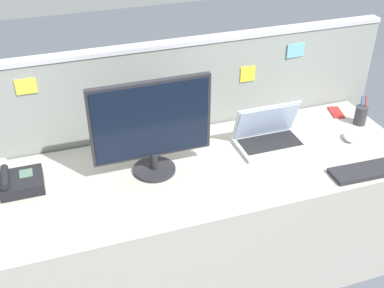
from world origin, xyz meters
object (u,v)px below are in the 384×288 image
object	(u,v)px
keyboard_main	(371,170)
cell_phone_red_case	(336,112)
desktop_monitor	(152,125)
pen_cup	(361,115)
computer_mouse_right_hand	(349,137)
laptop	(269,135)
desk_phone	(20,182)

from	to	relation	value
keyboard_main	cell_phone_red_case	xyz separation A→B (m)	(0.17, 0.57, -0.01)
desktop_monitor	keyboard_main	bearing A→B (deg)	-19.54
pen_cup	computer_mouse_right_hand	bearing A→B (deg)	-140.97
pen_cup	cell_phone_red_case	bearing A→B (deg)	110.22
desktop_monitor	pen_cup	xyz separation A→B (m)	(1.24, 0.06, -0.20)
laptop	desk_phone	bearing A→B (deg)	178.87
keyboard_main	computer_mouse_right_hand	xyz separation A→B (m)	(0.06, 0.29, 0.01)
desktop_monitor	computer_mouse_right_hand	size ratio (longest dim) A/B	5.80
desktop_monitor	desk_phone	size ratio (longest dim) A/B	2.93
desk_phone	computer_mouse_right_hand	xyz separation A→B (m)	(1.71, -0.13, -0.02)
desktop_monitor	pen_cup	distance (m)	1.26
keyboard_main	laptop	bearing A→B (deg)	135.04
computer_mouse_right_hand	cell_phone_red_case	xyz separation A→B (m)	(0.10, 0.28, -0.01)
pen_cup	cell_phone_red_case	world-z (taller)	pen_cup
laptop	computer_mouse_right_hand	distance (m)	0.45
desktop_monitor	keyboard_main	xyz separation A→B (m)	(1.02, -0.36, -0.25)
computer_mouse_right_hand	desk_phone	bearing A→B (deg)	-166.38
pen_cup	cell_phone_red_case	distance (m)	0.17
desk_phone	computer_mouse_right_hand	distance (m)	1.71
desktop_monitor	cell_phone_red_case	xyz separation A→B (m)	(1.18, 0.21, -0.26)
keyboard_main	cell_phone_red_case	size ratio (longest dim) A/B	3.24
keyboard_main	cell_phone_red_case	bearing A→B (deg)	75.69
desktop_monitor	keyboard_main	distance (m)	1.11
laptop	keyboard_main	world-z (taller)	laptop
desk_phone	keyboard_main	world-z (taller)	desk_phone
desktop_monitor	desk_phone	bearing A→B (deg)	174.48
desktop_monitor	cell_phone_red_case	bearing A→B (deg)	10.06
cell_phone_red_case	desk_phone	bearing A→B (deg)	-161.16
desktop_monitor	cell_phone_red_case	distance (m)	1.23
computer_mouse_right_hand	pen_cup	world-z (taller)	pen_cup
desk_phone	pen_cup	xyz separation A→B (m)	(1.87, -0.00, 0.02)
keyboard_main	cell_phone_red_case	distance (m)	0.59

